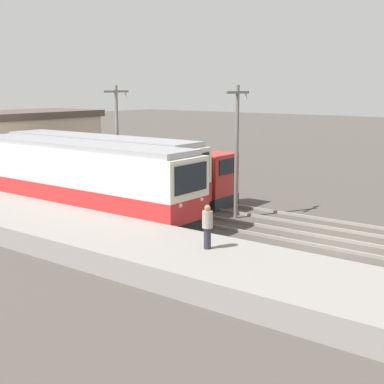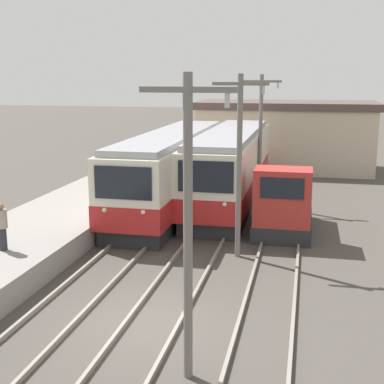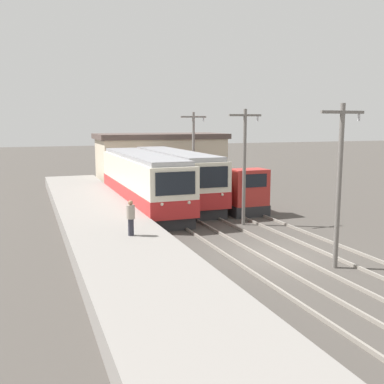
{
  "view_description": "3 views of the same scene",
  "coord_description": "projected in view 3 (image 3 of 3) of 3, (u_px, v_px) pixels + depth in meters",
  "views": [
    {
      "loc": [
        -20.86,
        -8.27,
        6.61
      ],
      "look_at": [
        -0.7,
        7.03,
        1.62
      ],
      "focal_mm": 50.0,
      "sensor_mm": 36.0,
      "label": 1
    },
    {
      "loc": [
        4.1,
        -12.94,
        6.61
      ],
      "look_at": [
        -0.46,
        7.95,
        1.96
      ],
      "focal_mm": 50.0,
      "sensor_mm": 36.0,
      "label": 2
    },
    {
      "loc": [
        -10.03,
        -17.05,
        5.95
      ],
      "look_at": [
        -1.14,
        7.03,
        1.95
      ],
      "focal_mm": 42.0,
      "sensor_mm": 36.0,
      "label": 3
    }
  ],
  "objects": [
    {
      "name": "track_left",
      "position": [
        217.0,
        261.0,
        19.26
      ],
      "size": [
        1.54,
        60.0,
        0.14
      ],
      "color": "gray",
      "rests_on": "ground"
    },
    {
      "name": "track_right",
      "position": [
        329.0,
        248.0,
        21.24
      ],
      "size": [
        1.54,
        60.0,
        0.14
      ],
      "color": "gray",
      "rests_on": "ground"
    },
    {
      "name": "station_building",
      "position": [
        160.0,
        158.0,
        44.74
      ],
      "size": [
        12.6,
        6.3,
        4.84
      ],
      "color": "beige",
      "rests_on": "ground"
    },
    {
      "name": "commuter_train_center",
      "position": [
        174.0,
        179.0,
        33.37
      ],
      "size": [
        2.84,
        14.12,
        3.85
      ],
      "color": "#28282B",
      "rests_on": "ground"
    },
    {
      "name": "person_on_platform",
      "position": [
        131.0,
        217.0,
        20.22
      ],
      "size": [
        0.38,
        0.38,
        1.62
      ],
      "color": "#282833",
      "rests_on": "platform_left"
    },
    {
      "name": "commuter_train_left",
      "position": [
        142.0,
        183.0,
        31.17
      ],
      "size": [
        2.84,
        15.11,
        3.83
      ],
      "color": "#28282B",
      "rests_on": "ground"
    },
    {
      "name": "catenary_mast_mid",
      "position": [
        244.0,
        162.0,
        25.78
      ],
      "size": [
        2.0,
        0.2,
        6.69
      ],
      "color": "slate",
      "rests_on": "ground"
    },
    {
      "name": "ground_plane",
      "position": [
        270.0,
        256.0,
        20.16
      ],
      "size": [
        200.0,
        200.0,
        0.0
      ],
      "primitive_type": "plane",
      "color": "#47423D"
    },
    {
      "name": "catenary_mast_far",
      "position": [
        193.0,
        153.0,
        33.55
      ],
      "size": [
        2.0,
        0.2,
        6.69
      ],
      "color": "slate",
      "rests_on": "ground"
    },
    {
      "name": "track_center",
      "position": [
        274.0,
        254.0,
        20.22
      ],
      "size": [
        1.54,
        60.0,
        0.14
      ],
      "color": "gray",
      "rests_on": "ground"
    },
    {
      "name": "shunting_locomotive",
      "position": [
        239.0,
        194.0,
        30.09
      ],
      "size": [
        2.4,
        4.95,
        3.0
      ],
      "color": "#28282B",
      "rests_on": "ground"
    },
    {
      "name": "catenary_mast_near",
      "position": [
        339.0,
        180.0,
        18.0
      ],
      "size": [
        2.0,
        0.2,
        6.69
      ],
      "color": "slate",
      "rests_on": "ground"
    },
    {
      "name": "platform_left",
      "position": [
        133.0,
        262.0,
        17.95
      ],
      "size": [
        4.5,
        54.0,
        0.87
      ],
      "primitive_type": "cube",
      "color": "gray",
      "rests_on": "ground"
    }
  ]
}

